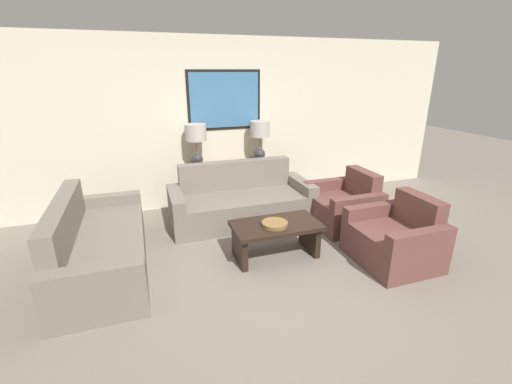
{
  "coord_description": "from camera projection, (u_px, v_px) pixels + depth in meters",
  "views": [
    {
      "loc": [
        -1.33,
        -2.96,
        2.15
      ],
      "look_at": [
        0.03,
        1.0,
        0.65
      ],
      "focal_mm": 24.0,
      "sensor_mm": 36.0,
      "label": 1
    }
  ],
  "objects": [
    {
      "name": "ground_plane",
      "position": [
        283.0,
        277.0,
        3.77
      ],
      "size": [
        20.0,
        20.0,
        0.0
      ],
      "primitive_type": "plane",
      "color": "slate"
    },
    {
      "name": "back_wall",
      "position": [
        224.0,
        123.0,
        5.57
      ],
      "size": [
        8.26,
        0.12,
        2.65
      ],
      "color": "beige",
      "rests_on": "ground_plane"
    },
    {
      "name": "console_table",
      "position": [
        230.0,
        185.0,
        5.65
      ],
      "size": [
        1.5,
        0.37,
        0.72
      ],
      "color": "brown",
      "rests_on": "ground_plane"
    },
    {
      "name": "table_lamp_left",
      "position": [
        196.0,
        138.0,
        5.22
      ],
      "size": [
        0.32,
        0.32,
        0.66
      ],
      "color": "#333338",
      "rests_on": "console_table"
    },
    {
      "name": "table_lamp_right",
      "position": [
        260.0,
        134.0,
        5.54
      ],
      "size": [
        0.32,
        0.32,
        0.66
      ],
      "color": "#333338",
      "rests_on": "console_table"
    },
    {
      "name": "couch_by_back_wall",
      "position": [
        241.0,
        202.0,
        5.11
      ],
      "size": [
        2.08,
        0.88,
        0.85
      ],
      "color": "slate",
      "rests_on": "ground_plane"
    },
    {
      "name": "couch_by_side",
      "position": [
        99.0,
        246.0,
        3.83
      ],
      "size": [
        0.88,
        2.08,
        0.85
      ],
      "color": "slate",
      "rests_on": "ground_plane"
    },
    {
      "name": "coffee_table",
      "position": [
        276.0,
        233.0,
        4.09
      ],
      "size": [
        1.04,
        0.57,
        0.43
      ],
      "color": "black",
      "rests_on": "ground_plane"
    },
    {
      "name": "decorative_bowl",
      "position": [
        275.0,
        224.0,
        3.99
      ],
      "size": [
        0.31,
        0.31,
        0.05
      ],
      "color": "olive",
      "rests_on": "coffee_table"
    },
    {
      "name": "armchair_near_back_wall",
      "position": [
        344.0,
        206.0,
        4.98
      ],
      "size": [
        0.82,
        0.93,
        0.79
      ],
      "color": "brown",
      "rests_on": "ground_plane"
    },
    {
      "name": "armchair_near_camera",
      "position": [
        395.0,
        239.0,
        4.01
      ],
      "size": [
        0.82,
        0.93,
        0.79
      ],
      "color": "brown",
      "rests_on": "ground_plane"
    }
  ]
}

